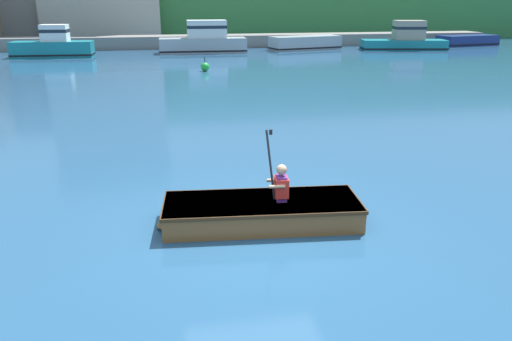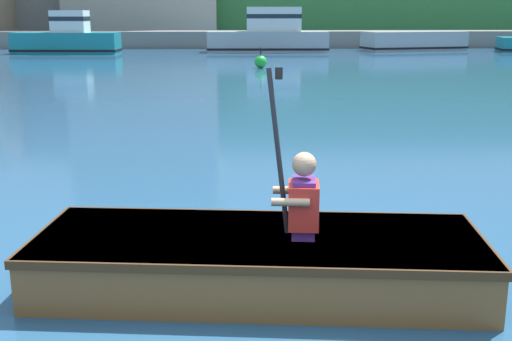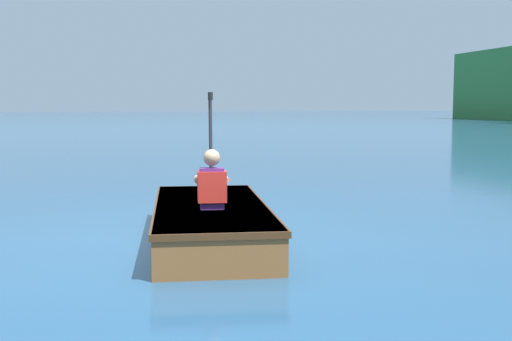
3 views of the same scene
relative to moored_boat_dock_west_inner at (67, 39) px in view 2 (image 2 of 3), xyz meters
The scene contains 8 objects.
ground_plane 28.44m from the moored_boat_dock_west_inner, 73.95° to the right, with size 300.00×300.00×0.00m, color navy.
marina_dock 9.39m from the moored_boat_dock_west_inner, 33.07° to the left, with size 50.10×2.40×0.90m.
moored_boat_dock_west_inner is the anchor object (origin of this frame).
moored_boat_dock_center_near 9.67m from the moored_boat_dock_west_inner, ahead, with size 5.94×1.85×2.16m.
moored_boat_dock_east_end 17.18m from the moored_boat_dock_west_inner, ahead, with size 5.52×2.98×0.96m.
rowboat_foreground 28.02m from the moored_boat_dock_west_inner, 73.61° to the right, with size 3.37×1.49×0.40m.
person_paddler 28.15m from the moored_boat_dock_west_inner, 72.94° to the right, with size 0.39×0.38×1.19m.
channel_buoy 12.14m from the moored_boat_dock_west_inner, 43.50° to the right, with size 0.44×0.44×0.72m.
Camera 2 is at (-0.09, -3.88, 1.95)m, focal length 45.00 mm.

